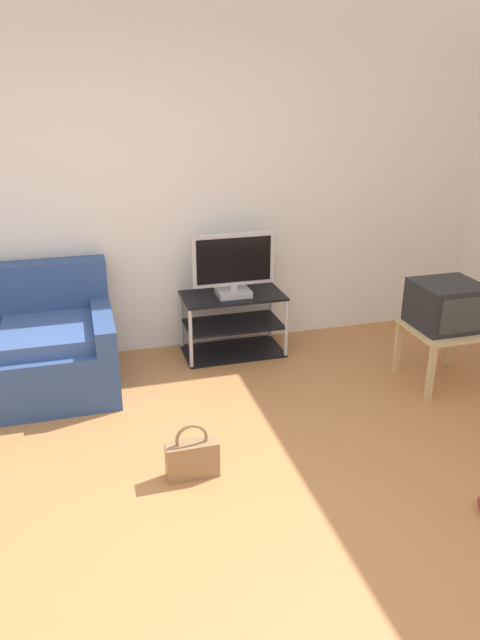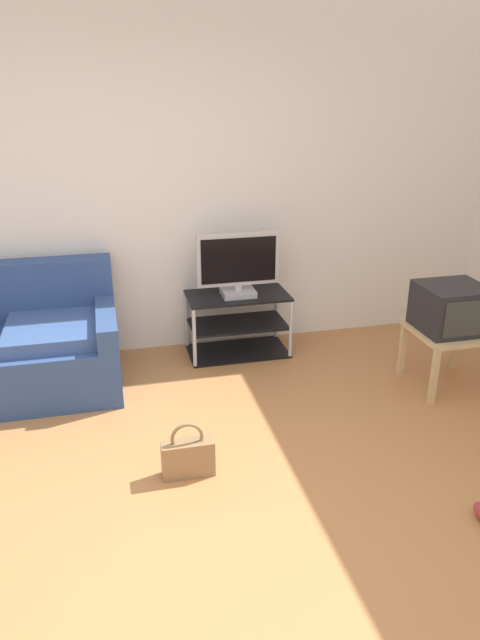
{
  "view_description": "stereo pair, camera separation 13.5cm",
  "coord_description": "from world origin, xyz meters",
  "px_view_note": "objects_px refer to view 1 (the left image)",
  "views": [
    {
      "loc": [
        -0.41,
        -2.17,
        2.08
      ],
      "look_at": [
        0.53,
        1.17,
        0.69
      ],
      "focal_mm": 32.95,
      "sensor_mm": 36.0,
      "label": 1
    },
    {
      "loc": [
        -0.28,
        -2.2,
        2.08
      ],
      "look_at": [
        0.53,
        1.17,
        0.69
      ],
      "focal_mm": 32.95,
      "sensor_mm": 36.0,
      "label": 2
    }
  ],
  "objects_px": {
    "crt_tv": "(446,305)",
    "flat_tv": "(233,266)",
    "side_table": "(443,336)",
    "tv_stand": "(233,324)",
    "handbag": "(192,458)"
  },
  "relations": [
    {
      "from": "tv_stand",
      "to": "handbag",
      "type": "xyz_separation_m",
      "value": [
        -0.65,
        -1.54,
        -0.13
      ]
    },
    {
      "from": "handbag",
      "to": "side_table",
      "type": "bearing_deg",
      "value": 17.55
    },
    {
      "from": "crt_tv",
      "to": "handbag",
      "type": "xyz_separation_m",
      "value": [
        -2.01,
        -0.65,
        -0.49
      ]
    },
    {
      "from": "handbag",
      "to": "tv_stand",
      "type": "bearing_deg",
      "value": 67.07
    },
    {
      "from": "tv_stand",
      "to": "side_table",
      "type": "relative_size",
      "value": 1.58
    },
    {
      "from": "crt_tv",
      "to": "flat_tv",
      "type": "bearing_deg",
      "value": 147.24
    },
    {
      "from": "tv_stand",
      "to": "side_table",
      "type": "xyz_separation_m",
      "value": [
        1.35,
        -0.91,
        0.12
      ]
    },
    {
      "from": "side_table",
      "to": "crt_tv",
      "type": "distance_m",
      "value": 0.23
    },
    {
      "from": "crt_tv",
      "to": "handbag",
      "type": "bearing_deg",
      "value": -162.03
    },
    {
      "from": "side_table",
      "to": "handbag",
      "type": "distance_m",
      "value": 2.12
    },
    {
      "from": "tv_stand",
      "to": "flat_tv",
      "type": "distance_m",
      "value": 0.51
    },
    {
      "from": "side_table",
      "to": "tv_stand",
      "type": "bearing_deg",
      "value": 146.11
    },
    {
      "from": "side_table",
      "to": "flat_tv",
      "type": "bearing_deg",
      "value": 146.76
    },
    {
      "from": "tv_stand",
      "to": "flat_tv",
      "type": "height_order",
      "value": "flat_tv"
    },
    {
      "from": "flat_tv",
      "to": "side_table",
      "type": "relative_size",
      "value": 1.27
    }
  ]
}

